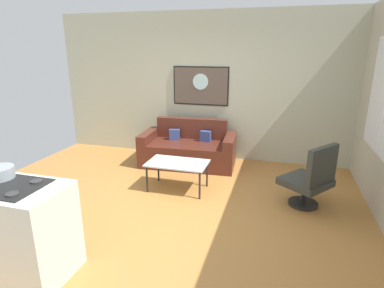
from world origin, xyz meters
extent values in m
cube|color=#AA7236|center=(0.00, 0.00, -0.02)|extent=(6.40, 6.40, 0.04)
cube|color=#B0B399|center=(0.00, 2.42, 1.40)|extent=(6.40, 0.05, 2.80)
cube|color=#4D2218|center=(-0.31, 1.80, 0.22)|extent=(1.43, 0.94, 0.43)
cube|color=#4D2218|center=(-0.33, 2.15, 0.63)|extent=(1.38, 0.25, 0.39)
cube|color=#4D2218|center=(-1.08, 1.75, 0.30)|extent=(0.24, 0.86, 0.60)
cube|color=#4D2218|center=(0.47, 1.85, 0.30)|extent=(0.24, 0.86, 0.60)
cube|color=navy|center=(-0.62, 1.93, 0.53)|extent=(0.22, 0.15, 0.20)
cube|color=navy|center=(-0.02, 1.97, 0.53)|extent=(0.21, 0.12, 0.20)
cube|color=silver|center=(-0.15, 0.71, 0.44)|extent=(0.92, 0.55, 0.02)
cylinder|color=#232326|center=(-0.56, 0.48, 0.21)|extent=(0.03, 0.03, 0.43)
cylinder|color=#232326|center=(0.27, 0.48, 0.21)|extent=(0.03, 0.03, 0.43)
cylinder|color=#232326|center=(-0.56, 0.94, 0.21)|extent=(0.03, 0.03, 0.43)
cylinder|color=#232326|center=(0.27, 0.94, 0.21)|extent=(0.03, 0.03, 0.43)
cylinder|color=black|center=(1.72, 0.71, 0.02)|extent=(0.41, 0.41, 0.04)
cylinder|color=black|center=(1.72, 0.71, 0.20)|extent=(0.06, 0.06, 0.32)
cube|color=#2D312E|center=(1.72, 0.71, 0.35)|extent=(0.79, 0.80, 0.10)
cube|color=#2D312E|center=(1.89, 0.58, 0.66)|extent=(0.42, 0.51, 0.51)
cube|color=black|center=(-1.00, -1.52, 0.92)|extent=(0.60, 0.49, 0.01)
cylinder|color=#2D2D2D|center=(-0.83, -1.66, 0.93)|extent=(0.11, 0.11, 0.01)
cylinder|color=#2D2D2D|center=(-1.17, -1.38, 0.93)|extent=(0.11, 0.11, 0.01)
cylinder|color=#2D2D2D|center=(-0.83, -1.38, 0.93)|extent=(0.11, 0.11, 0.01)
cylinder|color=#8C979E|center=(-1.23, -1.40, 0.92)|extent=(0.16, 0.16, 0.01)
cube|color=black|center=(-0.23, 2.39, 1.42)|extent=(1.10, 0.01, 0.74)
cube|color=brown|center=(-0.23, 2.38, 1.42)|extent=(1.05, 0.02, 0.69)
cylinder|color=silver|center=(-0.23, 2.37, 1.50)|extent=(0.30, 0.01, 0.30)
camera|label=1|loc=(1.32, -3.57, 2.12)|focal=29.39mm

